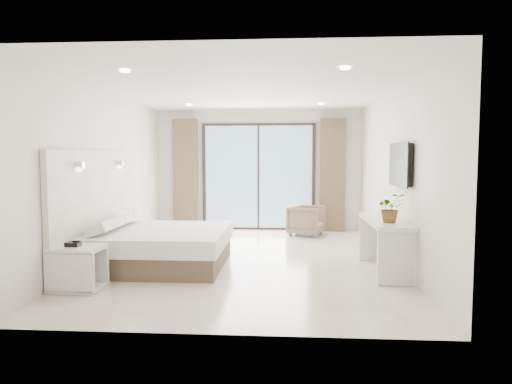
% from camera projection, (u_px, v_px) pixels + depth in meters
% --- Properties ---
extents(ground, '(6.20, 6.20, 0.00)m').
position_uv_depth(ground, '(247.00, 260.00, 7.35)').
color(ground, beige).
rests_on(ground, ground).
extents(room_shell, '(4.62, 6.22, 2.72)m').
position_uv_depth(room_shell, '(239.00, 161.00, 7.92)').
color(room_shell, silver).
rests_on(room_shell, ground).
extents(bed, '(2.01, 1.91, 0.70)m').
position_uv_depth(bed, '(159.00, 247.00, 6.93)').
color(bed, brown).
rests_on(bed, ground).
extents(nightstand, '(0.62, 0.51, 0.55)m').
position_uv_depth(nightstand, '(78.00, 268.00, 5.68)').
color(nightstand, silver).
rests_on(nightstand, ground).
extents(phone, '(0.17, 0.14, 0.06)m').
position_uv_depth(phone, '(73.00, 244.00, 5.65)').
color(phone, black).
rests_on(phone, nightstand).
extents(console_desk, '(0.49, 1.58, 0.77)m').
position_uv_depth(console_desk, '(385.00, 234.00, 6.53)').
color(console_desk, silver).
rests_on(console_desk, ground).
extents(plant, '(0.44, 0.47, 0.31)m').
position_uv_depth(plant, '(390.00, 211.00, 6.17)').
color(plant, '#33662D').
rests_on(plant, console_desk).
extents(armchair, '(0.81, 0.84, 0.69)m').
position_uv_depth(armchair, '(306.00, 219.00, 9.64)').
color(armchair, '#846856').
rests_on(armchair, ground).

